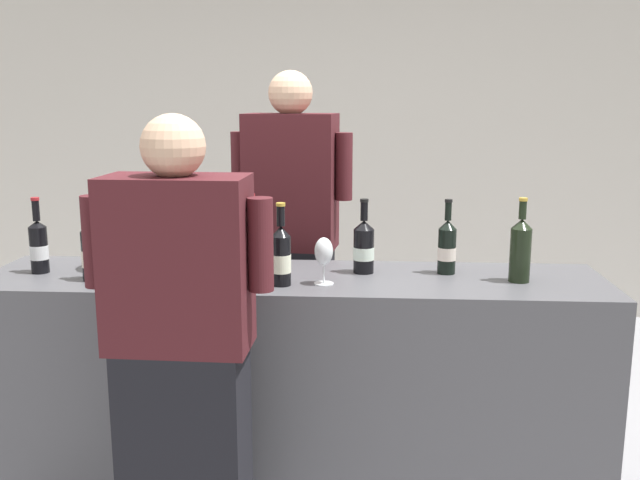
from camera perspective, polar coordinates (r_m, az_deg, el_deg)
The scene contains 16 objects.
wall_back at distance 5.34m, azimuth 0.66°, elevation 8.90°, with size 8.00×0.10×2.80m, color beige.
counter at distance 2.98m, azimuth -2.23°, elevation -11.70°, with size 2.50×0.58×0.94m, color #4C4C51.
wine_bottle_0 at distance 2.83m, azimuth -10.25°, elevation -0.73°, with size 0.08×0.08×0.33m.
wine_bottle_1 at distance 2.89m, azimuth 10.27°, elevation -0.54°, with size 0.07×0.07×0.31m.
wine_bottle_2 at distance 3.08m, azimuth -21.87°, elevation -0.44°, with size 0.07×0.07×0.31m.
wine_bottle_3 at distance 2.84m, azimuth -14.04°, elevation -0.55°, with size 0.07×0.07×0.35m.
wine_bottle_4 at distance 2.82m, azimuth 15.96°, elevation -0.68°, with size 0.08×0.08×0.33m.
wine_bottle_5 at distance 2.88m, azimuth -18.03°, elevation -0.90°, with size 0.08×0.08×0.32m.
wine_bottle_6 at distance 2.67m, azimuth -3.17°, elevation -1.26°, with size 0.08×0.08×0.32m.
wine_bottle_7 at distance 2.93m, azimuth -12.18°, elevation -0.27°, with size 0.09×0.09×0.35m.
wine_bottle_8 at distance 2.83m, azimuth -5.55°, elevation -0.41°, with size 0.08×0.08×0.33m.
wine_bottle_9 at distance 2.86m, azimuth 3.57°, elevation -0.53°, with size 0.09×0.09×0.30m.
wine_glass at distance 2.68m, azimuth 0.31°, elevation -1.08°, with size 0.08×0.08×0.18m.
ice_bucket at distance 3.06m, azimuth -15.92°, elevation -0.38°, with size 0.23×0.23×0.20m.
person_server at distance 3.38m, azimuth -2.30°, elevation -1.84°, with size 0.58×0.29×1.76m.
person_guest at distance 2.36m, azimuth -11.12°, elevation -10.32°, with size 0.61×0.25×1.60m.
Camera 1 is at (0.30, -2.72, 1.64)m, focal length 39.42 mm.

